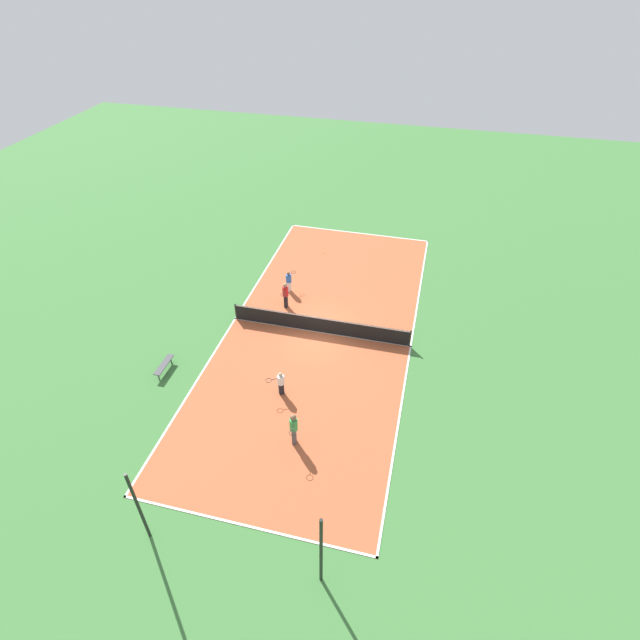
% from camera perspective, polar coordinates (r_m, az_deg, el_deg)
% --- Properties ---
extents(ground_plane, '(80.00, 80.00, 0.00)m').
position_cam_1_polar(ground_plane, '(28.91, 0.00, -1.40)').
color(ground_plane, '#3D7538').
extents(court_surface, '(10.58, 24.63, 0.02)m').
position_cam_1_polar(court_surface, '(28.91, 0.00, -1.39)').
color(court_surface, '#B75633').
rests_on(court_surface, ground_plane).
extents(tennis_net, '(10.38, 0.10, 1.09)m').
position_cam_1_polar(tennis_net, '(28.55, 0.00, -0.51)').
color(tennis_net, black).
rests_on(tennis_net, court_surface).
extents(bench, '(0.36, 1.63, 0.45)m').
position_cam_1_polar(bench, '(27.52, -17.40, -4.95)').
color(bench, '#333338').
rests_on(bench, ground_plane).
extents(player_coach_red, '(0.40, 0.95, 1.73)m').
position_cam_1_polar(player_coach_red, '(30.30, -3.97, 3.04)').
color(player_coach_red, black).
rests_on(player_coach_red, court_surface).
extents(player_near_blue, '(0.56, 0.99, 1.44)m').
position_cam_1_polar(player_near_blue, '(31.82, -3.59, 4.55)').
color(player_near_blue, white).
rests_on(player_near_blue, court_surface).
extents(player_near_white, '(0.97, 0.76, 1.42)m').
position_cam_1_polar(player_near_white, '(24.85, -4.52, -7.09)').
color(player_near_white, black).
rests_on(player_near_white, court_surface).
extents(player_far_green, '(0.53, 0.98, 1.84)m').
position_cam_1_polar(player_far_green, '(22.56, -3.03, -12.12)').
color(player_far_green, '#4C4C51').
rests_on(player_far_green, court_surface).
extents(tennis_ball_midcourt, '(0.07, 0.07, 0.07)m').
position_cam_1_polar(tennis_ball_midcourt, '(36.20, 0.45, 7.72)').
color(tennis_ball_midcourt, '#CCE033').
rests_on(tennis_ball_midcourt, court_surface).
extents(tennis_ball_left_sideline, '(0.07, 0.07, 0.07)m').
position_cam_1_polar(tennis_ball_left_sideline, '(29.89, -2.94, 0.21)').
color(tennis_ball_left_sideline, '#CCE033').
rests_on(tennis_ball_left_sideline, court_surface).
extents(fence_post_back_left, '(0.12, 0.12, 3.98)m').
position_cam_1_polar(fence_post_back_left, '(18.44, 0.12, -24.96)').
color(fence_post_back_left, black).
rests_on(fence_post_back_left, ground_plane).
extents(fence_post_back_right, '(0.12, 0.12, 3.98)m').
position_cam_1_polar(fence_post_back_right, '(20.33, -20.04, -19.44)').
color(fence_post_back_right, black).
rests_on(fence_post_back_right, ground_plane).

